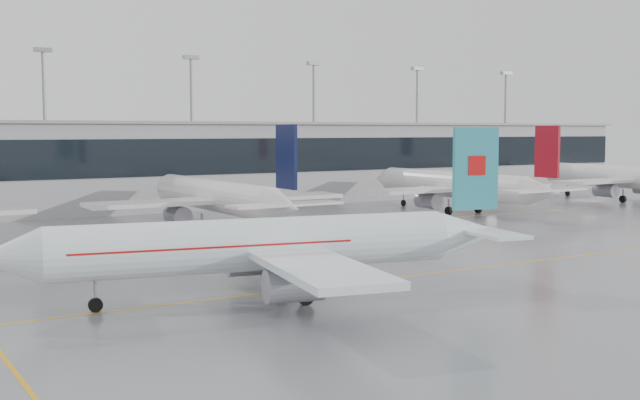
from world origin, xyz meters
TOP-DOWN VIEW (x-y plane):
  - ground at (0.00, 0.00)m, footprint 320.00×320.00m
  - taxi_line_main at (0.00, 0.00)m, footprint 120.00×0.25m
  - taxi_line_north at (0.00, 30.00)m, footprint 120.00×0.25m
  - terminal at (0.00, 62.00)m, footprint 180.00×15.00m
  - terminal_glass at (0.00, 54.45)m, footprint 180.00×0.20m
  - terminal_roof at (0.00, 62.00)m, footprint 182.00×16.00m
  - light_masts at (0.00, 68.00)m, footprint 156.40×1.00m
  - air_canada_jet at (-11.97, -1.88)m, footprint 36.18×29.22m
  - parked_jet_c at (-0.00, 33.69)m, footprint 29.64×36.96m
  - parked_jet_d at (35.00, 33.69)m, footprint 29.64×36.96m
  - parked_jet_e at (70.00, 33.69)m, footprint 29.64×36.96m

SIDE VIEW (x-z plane):
  - ground at x=0.00m, z-range 0.00..0.00m
  - taxi_line_main at x=0.00m, z-range 0.00..0.01m
  - taxi_line_north at x=0.00m, z-range 0.00..0.01m
  - air_canada_jet at x=-11.97m, z-range -2.08..9.30m
  - parked_jet_c at x=0.00m, z-range -2.15..9.57m
  - parked_jet_d at x=35.00m, z-range -2.15..9.57m
  - parked_jet_e at x=70.00m, z-range -2.15..9.57m
  - terminal at x=0.00m, z-range 0.00..12.00m
  - terminal_glass at x=0.00m, z-range 5.00..10.00m
  - terminal_roof at x=0.00m, z-range 12.00..12.40m
  - light_masts at x=0.00m, z-range 2.04..24.64m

